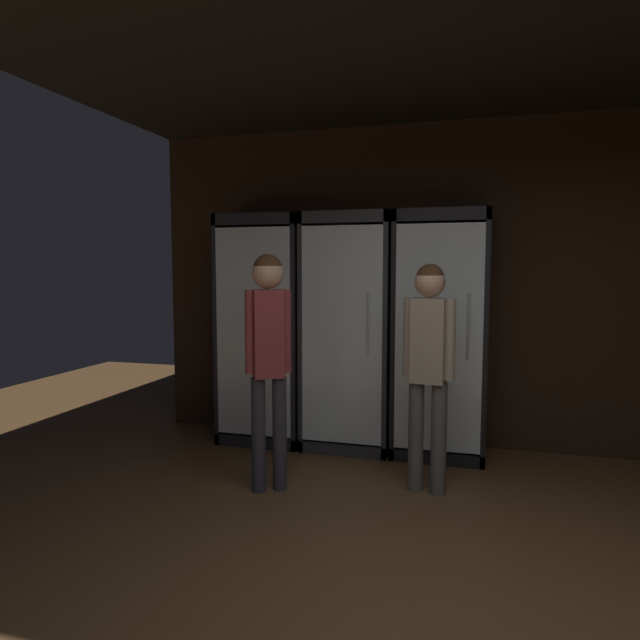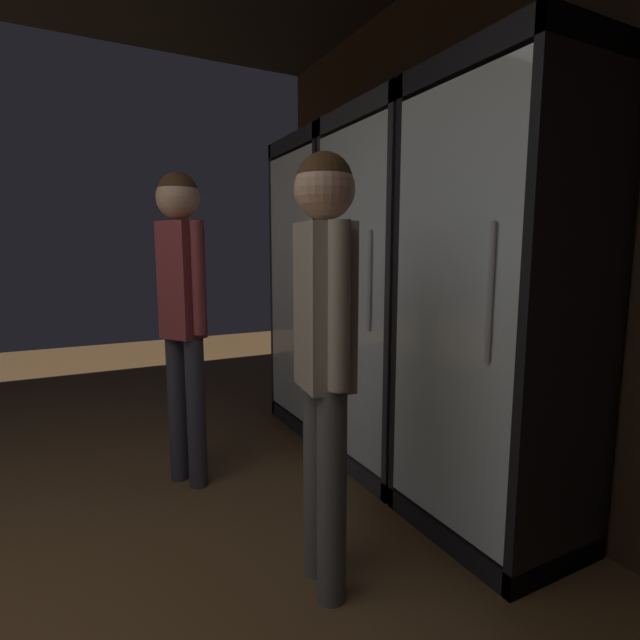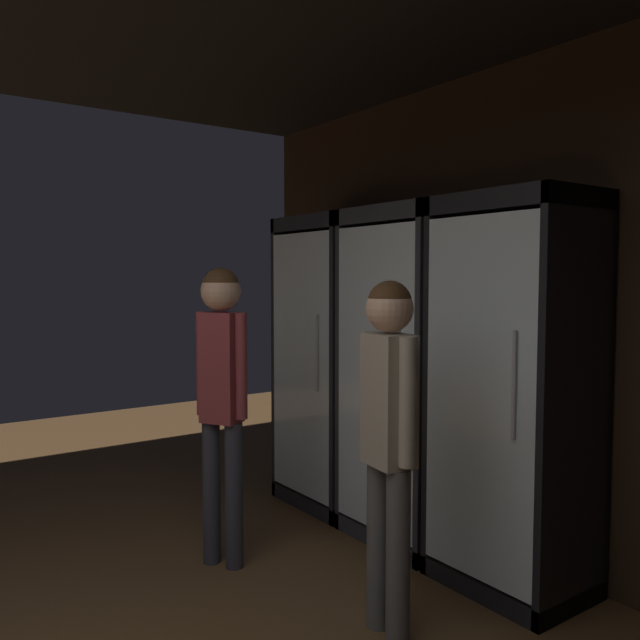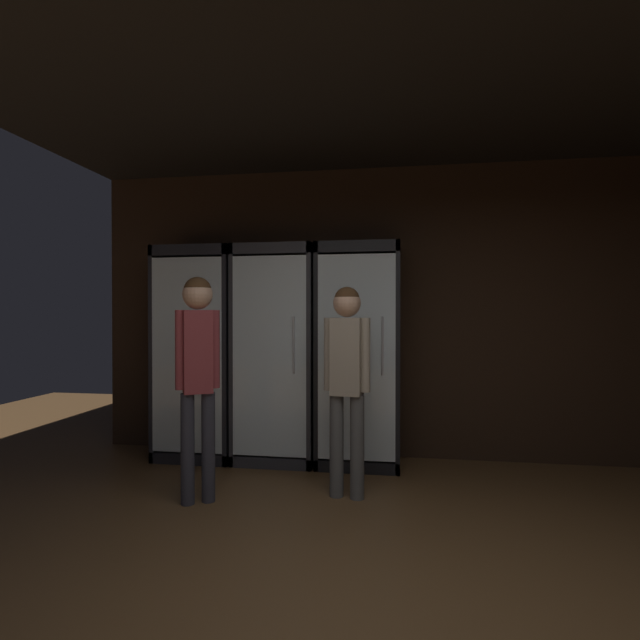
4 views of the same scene
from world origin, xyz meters
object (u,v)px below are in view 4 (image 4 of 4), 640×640
Objects in this scene: cooler_left at (278,356)px; shopper_far at (198,359)px; shopper_near at (347,367)px; cooler_far_left at (200,354)px; cooler_center at (359,356)px.

cooler_left reaches higher than shopper_far.
shopper_near is (0.75, -0.87, -0.00)m from cooler_left.
cooler_far_left is 1.23m from shopper_far.
cooler_center reaches higher than shopper_near.
cooler_left is (0.77, 0.00, -0.00)m from cooler_far_left.
cooler_center is at bearing 46.25° from shopper_far.
cooler_far_left is 0.77m from cooler_left.
cooler_far_left is 1.27× the size of shopper_near.
cooler_left is 1.19m from shopper_far.
cooler_left is at bearing 179.97° from cooler_center.
shopper_near is at bearing -91.70° from cooler_center.
cooler_center is (1.55, 0.00, 0.00)m from cooler_far_left.
shopper_far is (-1.07, -0.27, 0.07)m from shopper_near.
shopper_far is at bearing -105.56° from cooler_left.
cooler_far_left and cooler_left have the same top height.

